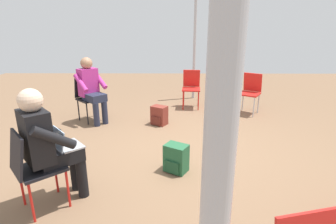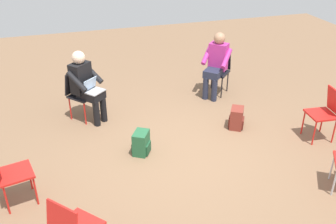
{
  "view_description": "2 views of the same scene",
  "coord_description": "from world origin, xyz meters",
  "views": [
    {
      "loc": [
        -0.29,
        -3.56,
        1.75
      ],
      "look_at": [
        -0.32,
        -0.19,
        0.67
      ],
      "focal_mm": 28.0,
      "sensor_mm": 36.0,
      "label": 1
    },
    {
      "loc": [
        4.41,
        -1.53,
        3.26
      ],
      "look_at": [
        0.38,
        -0.33,
        0.98
      ],
      "focal_mm": 40.0,
      "sensor_mm": 36.0,
      "label": 2
    }
  ],
  "objects": [
    {
      "name": "chair_northwest",
      "position": [
        -1.91,
        1.39,
        0.5
      ],
      "size": [
        0.58,
        0.58,
        0.85
      ],
      "rotation": [
        0.0,
        0.0,
        -2.34
      ],
      "color": "black",
      "rests_on": "ground"
    },
    {
      "name": "backpack_by_empty_chair",
      "position": [
        -0.22,
        -0.58,
        0.16
      ],
      "size": [
        0.34,
        0.31,
        0.36
      ],
      "rotation": [
        0.0,
        0.0,
        5.75
      ],
      "color": "#235B38",
      "rests_on": "ground"
    },
    {
      "name": "ground_plane",
      "position": [
        0.0,
        0.0,
        0.0
      ],
      "size": [
        14.0,
        14.0,
        0.0
      ],
      "primitive_type": "plane",
      "color": "brown"
    },
    {
      "name": "chair_north",
      "position": [
        0.18,
        2.3,
        0.5
      ],
      "size": [
        0.44,
        0.47,
        0.85
      ],
      "rotation": [
        0.0,
        0.0,
        3.05
      ],
      "color": "red",
      "rests_on": "ground"
    },
    {
      "name": "chair_south",
      "position": [
        0.41,
        -2.35,
        0.5
      ],
      "size": [
        0.48,
        0.51,
        0.85
      ],
      "rotation": [
        0.0,
        0.0,
        0.23
      ],
      "color": "red",
      "rests_on": "ground"
    },
    {
      "name": "backpack_near_laptop_user",
      "position": [
        -0.5,
        1.13,
        0.16
      ],
      "size": [
        0.34,
        0.32,
        0.36
      ],
      "rotation": [
        0.0,
        0.0,
        5.74
      ],
      "color": "maroon",
      "rests_on": "ground"
    },
    {
      "name": "person_with_laptop",
      "position": [
        -1.49,
        -1.22,
        0.69
      ],
      "size": [
        0.64,
        0.63,
        1.24
      ],
      "rotation": [
        0.0,
        0.0,
        -0.84
      ],
      "color": "black",
      "rests_on": "ground"
    },
    {
      "name": "chair_southwest",
      "position": [
        -1.62,
        -1.34,
        0.5
      ],
      "size": [
        0.59,
        0.58,
        0.85
      ],
      "rotation": [
        0.0,
        0.0,
        -0.84
      ],
      "color": "black",
      "rests_on": "ground"
    },
    {
      "name": "person_in_magenta",
      "position": [
        -1.79,
        1.28,
        0.69
      ],
      "size": [
        0.63,
        0.63,
        1.24
      ],
      "rotation": [
        0.0,
        0.0,
        -2.34
      ],
      "color": "#23283D",
      "rests_on": "ground"
    }
  ]
}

